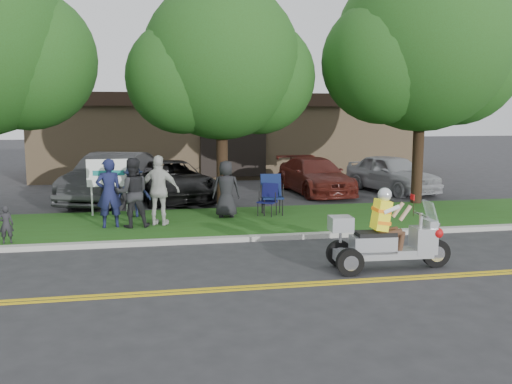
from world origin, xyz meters
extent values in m
plane|color=#28282B|center=(0.00, 0.00, 0.00)|extent=(120.00, 120.00, 0.00)
cube|color=gold|center=(0.00, -0.58, 0.01)|extent=(60.00, 0.10, 0.01)
cube|color=gold|center=(0.00, -0.42, 0.01)|extent=(60.00, 0.10, 0.01)
cube|color=#A8A89E|center=(0.00, 3.05, 0.06)|extent=(60.00, 0.25, 0.12)
cube|color=#234A13|center=(0.00, 5.20, 0.06)|extent=(60.00, 4.00, 0.10)
cube|color=#9E7F5B|center=(2.00, 19.00, 2.00)|extent=(18.00, 8.00, 4.00)
cube|color=black|center=(2.00, 14.95, 3.70)|extent=(18.00, 0.30, 0.60)
sphere|color=#224614|center=(-5.15, 7.30, 4.59)|extent=(4.05, 4.05, 4.05)
cylinder|color=#332114|center=(0.50, 7.20, 2.10)|extent=(0.36, 0.36, 4.20)
sphere|color=#224614|center=(0.50, 7.20, 4.65)|extent=(4.80, 4.80, 4.80)
sphere|color=#224614|center=(1.70, 7.50, 4.20)|extent=(3.60, 3.60, 3.60)
sphere|color=#224614|center=(-0.70, 7.00, 4.12)|extent=(3.36, 3.36, 3.36)
cylinder|color=#332114|center=(7.00, 7.00, 2.38)|extent=(0.36, 0.36, 4.76)
sphere|color=#224614|center=(7.00, 7.00, 5.27)|extent=(5.60, 5.60, 5.60)
sphere|color=#224614|center=(8.40, 7.30, 4.76)|extent=(4.20, 4.20, 4.20)
sphere|color=#224614|center=(5.60, 6.80, 4.68)|extent=(3.92, 3.92, 3.92)
cylinder|color=silver|center=(-3.40, 6.60, 0.55)|extent=(0.06, 0.06, 1.10)
cylinder|color=silver|center=(-2.40, 6.60, 0.55)|extent=(0.06, 0.06, 1.10)
cube|color=white|center=(-2.90, 6.60, 1.35)|extent=(1.25, 0.06, 0.80)
cylinder|color=black|center=(3.89, 0.10, 0.28)|extent=(0.57, 0.16, 0.57)
cylinder|color=black|center=(1.98, -0.15, 0.26)|extent=(0.54, 0.17, 0.53)
cylinder|color=black|center=(2.02, 0.53, 0.26)|extent=(0.54, 0.17, 0.53)
cube|color=silver|center=(2.85, 0.15, 0.32)|extent=(1.82, 0.52, 0.17)
cube|color=silver|center=(2.57, 0.16, 0.52)|extent=(0.87, 0.47, 0.33)
cube|color=black|center=(2.61, 0.16, 0.72)|extent=(0.77, 0.43, 0.09)
cube|color=silver|center=(3.61, 0.11, 0.57)|extent=(0.45, 0.47, 0.52)
cube|color=silver|center=(3.74, 0.11, 1.12)|extent=(0.20, 0.44, 0.46)
cube|color=silver|center=(1.91, 0.19, 0.95)|extent=(0.44, 0.42, 0.28)
sphere|color=#B20C0F|center=(3.82, -0.03, 0.74)|extent=(0.21, 0.21, 0.21)
cube|color=yellow|center=(2.72, 0.15, 1.10)|extent=(0.34, 0.39, 0.62)
sphere|color=silver|center=(2.78, 0.15, 1.49)|extent=(0.27, 0.27, 0.27)
cylinder|color=black|center=(1.33, 5.60, 0.30)|extent=(0.03, 0.03, 0.39)
cylinder|color=black|center=(1.68, 5.36, 0.30)|extent=(0.03, 0.03, 0.39)
cylinder|color=black|center=(1.55, 5.92, 0.30)|extent=(0.03, 0.03, 0.39)
cylinder|color=black|center=(1.90, 5.68, 0.30)|extent=(0.03, 0.03, 0.39)
cube|color=#0E1043|center=(1.61, 5.64, 0.50)|extent=(0.65, 0.64, 0.04)
cube|color=#0E1043|center=(1.73, 5.81, 0.77)|extent=(0.48, 0.40, 0.53)
cylinder|color=black|center=(1.51, 5.57, 0.35)|extent=(0.03, 0.03, 0.49)
cylinder|color=black|center=(2.05, 5.54, 0.35)|extent=(0.03, 0.03, 0.49)
cylinder|color=black|center=(1.55, 6.06, 0.35)|extent=(0.03, 0.03, 0.49)
cylinder|color=black|center=(2.08, 6.03, 0.35)|extent=(0.03, 0.03, 0.49)
cube|color=#0D193F|center=(1.80, 5.80, 0.61)|extent=(0.65, 0.60, 0.04)
cube|color=#0D193F|center=(1.81, 6.07, 0.95)|extent=(0.63, 0.22, 0.67)
imported|color=#161A3F|center=(-2.77, 4.80, 1.01)|extent=(0.71, 0.52, 1.81)
imported|color=black|center=(-2.18, 4.72, 1.01)|extent=(0.94, 0.76, 1.82)
imported|color=beige|center=(-1.48, 4.87, 1.04)|extent=(1.18, 0.80, 1.87)
imported|color=#131937|center=(-2.20, 6.21, 0.84)|extent=(1.00, 0.64, 1.48)
imported|color=black|center=(0.41, 5.66, 0.92)|extent=(0.83, 0.58, 1.63)
imported|color=#232325|center=(-4.96, 3.40, 0.55)|extent=(0.34, 0.24, 0.88)
imported|color=#2F2F31|center=(-3.01, 9.61, 0.85)|extent=(3.41, 5.50, 1.71)
imported|color=black|center=(-1.01, 9.72, 0.70)|extent=(3.35, 5.41, 1.40)
imported|color=#511912|center=(4.50, 10.40, 0.68)|extent=(2.32, 4.86, 1.37)
imported|color=#9C9DA3|center=(7.57, 10.17, 0.74)|extent=(2.76, 4.65, 1.48)
camera|label=1|loc=(-1.63, -9.58, 3.04)|focal=38.00mm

